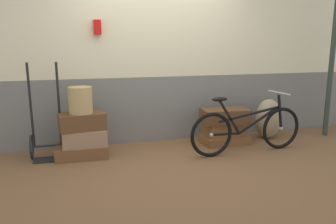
{
  "coord_description": "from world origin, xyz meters",
  "views": [
    {
      "loc": [
        -1.28,
        -4.1,
        1.47
      ],
      "look_at": [
        0.03,
        0.2,
        0.56
      ],
      "focal_mm": 35.68,
      "sensor_mm": 36.0,
      "label": 1
    }
  ],
  "objects_px": {
    "suitcase_4": "(224,129)",
    "suitcase_0": "(82,151)",
    "suitcase_1": "(85,137)",
    "suitcase_5": "(225,116)",
    "wicker_basket": "(80,100)",
    "bicycle": "(247,129)",
    "suitcase_3": "(225,139)",
    "suitcase_2": "(82,121)",
    "luggage_trolley": "(47,138)",
    "burlap_sack": "(268,119)"
  },
  "relations": [
    {
      "from": "suitcase_1",
      "to": "suitcase_4",
      "type": "bearing_deg",
      "value": 1.96
    },
    {
      "from": "suitcase_3",
      "to": "burlap_sack",
      "type": "xyz_separation_m",
      "value": [
        0.79,
        0.07,
        0.25
      ]
    },
    {
      "from": "suitcase_0",
      "to": "luggage_trolley",
      "type": "xyz_separation_m",
      "value": [
        -0.43,
        0.08,
        0.19
      ]
    },
    {
      "from": "suitcase_0",
      "to": "suitcase_2",
      "type": "xyz_separation_m",
      "value": [
        0.02,
        -0.01,
        0.4
      ]
    },
    {
      "from": "bicycle",
      "to": "suitcase_3",
      "type": "bearing_deg",
      "value": 100.1
    },
    {
      "from": "suitcase_4",
      "to": "burlap_sack",
      "type": "relative_size",
      "value": 0.94
    },
    {
      "from": "suitcase_5",
      "to": "suitcase_4",
      "type": "bearing_deg",
      "value": 72.53
    },
    {
      "from": "suitcase_0",
      "to": "suitcase_4",
      "type": "height_order",
      "value": "suitcase_4"
    },
    {
      "from": "suitcase_2",
      "to": "bicycle",
      "type": "distance_m",
      "value": 2.22
    },
    {
      "from": "suitcase_2",
      "to": "wicker_basket",
      "type": "relative_size",
      "value": 1.68
    },
    {
      "from": "suitcase_0",
      "to": "luggage_trolley",
      "type": "bearing_deg",
      "value": 172.62
    },
    {
      "from": "suitcase_2",
      "to": "wicker_basket",
      "type": "bearing_deg",
      "value": 157.66
    },
    {
      "from": "suitcase_5",
      "to": "luggage_trolley",
      "type": "relative_size",
      "value": 0.55
    },
    {
      "from": "suitcase_4",
      "to": "wicker_basket",
      "type": "height_order",
      "value": "wicker_basket"
    },
    {
      "from": "suitcase_2",
      "to": "wicker_basket",
      "type": "distance_m",
      "value": 0.28
    },
    {
      "from": "suitcase_0",
      "to": "burlap_sack",
      "type": "bearing_deg",
      "value": 4.33
    },
    {
      "from": "suitcase_3",
      "to": "bicycle",
      "type": "relative_size",
      "value": 0.4
    },
    {
      "from": "suitcase_1",
      "to": "bicycle",
      "type": "height_order",
      "value": "bicycle"
    },
    {
      "from": "burlap_sack",
      "to": "suitcase_3",
      "type": "bearing_deg",
      "value": -175.27
    },
    {
      "from": "suitcase_1",
      "to": "suitcase_2",
      "type": "height_order",
      "value": "suitcase_2"
    },
    {
      "from": "suitcase_3",
      "to": "bicycle",
      "type": "distance_m",
      "value": 0.57
    },
    {
      "from": "suitcase_2",
      "to": "suitcase_5",
      "type": "bearing_deg",
      "value": -6.63
    },
    {
      "from": "suitcase_4",
      "to": "suitcase_0",
      "type": "bearing_deg",
      "value": 178.4
    },
    {
      "from": "suitcase_3",
      "to": "suitcase_5",
      "type": "xyz_separation_m",
      "value": [
        -0.02,
        -0.02,
        0.37
      ]
    },
    {
      "from": "suitcase_3",
      "to": "suitcase_4",
      "type": "xyz_separation_m",
      "value": [
        -0.0,
        0.01,
        0.16
      ]
    },
    {
      "from": "suitcase_2",
      "to": "luggage_trolley",
      "type": "relative_size",
      "value": 0.46
    },
    {
      "from": "luggage_trolley",
      "to": "bicycle",
      "type": "height_order",
      "value": "luggage_trolley"
    },
    {
      "from": "suitcase_5",
      "to": "burlap_sack",
      "type": "xyz_separation_m",
      "value": [
        0.8,
        0.09,
        -0.11
      ]
    },
    {
      "from": "suitcase_3",
      "to": "burlap_sack",
      "type": "distance_m",
      "value": 0.83
    },
    {
      "from": "suitcase_0",
      "to": "suitcase_4",
      "type": "bearing_deg",
      "value": 3.45
    },
    {
      "from": "suitcase_0",
      "to": "suitcase_1",
      "type": "relative_size",
      "value": 1.19
    },
    {
      "from": "suitcase_5",
      "to": "wicker_basket",
      "type": "xyz_separation_m",
      "value": [
        -2.07,
        0.01,
        0.34
      ]
    },
    {
      "from": "suitcase_0",
      "to": "luggage_trolley",
      "type": "height_order",
      "value": "luggage_trolley"
    },
    {
      "from": "suitcase_1",
      "to": "wicker_basket",
      "type": "relative_size",
      "value": 1.64
    },
    {
      "from": "suitcase_0",
      "to": "suitcase_5",
      "type": "distance_m",
      "value": 2.11
    },
    {
      "from": "suitcase_4",
      "to": "wicker_basket",
      "type": "distance_m",
      "value": 2.15
    },
    {
      "from": "luggage_trolley",
      "to": "burlap_sack",
      "type": "xyz_separation_m",
      "value": [
        3.31,
        -0.01,
        0.04
      ]
    },
    {
      "from": "suitcase_2",
      "to": "burlap_sack",
      "type": "bearing_deg",
      "value": -4.85
    },
    {
      "from": "suitcase_1",
      "to": "suitcase_3",
      "type": "relative_size",
      "value": 0.83
    },
    {
      "from": "suitcase_1",
      "to": "suitcase_5",
      "type": "bearing_deg",
      "value": 1.0
    },
    {
      "from": "wicker_basket",
      "to": "burlap_sack",
      "type": "distance_m",
      "value": 2.91
    },
    {
      "from": "suitcase_4",
      "to": "bicycle",
      "type": "distance_m",
      "value": 0.52
    },
    {
      "from": "luggage_trolley",
      "to": "suitcase_3",
      "type": "bearing_deg",
      "value": -1.6
    },
    {
      "from": "suitcase_5",
      "to": "burlap_sack",
      "type": "relative_size",
      "value": 1.1
    },
    {
      "from": "suitcase_3",
      "to": "suitcase_5",
      "type": "distance_m",
      "value": 0.37
    },
    {
      "from": "burlap_sack",
      "to": "bicycle",
      "type": "xyz_separation_m",
      "value": [
        -0.7,
        -0.55,
        0.01
      ]
    },
    {
      "from": "suitcase_3",
      "to": "bicycle",
      "type": "xyz_separation_m",
      "value": [
        0.09,
        -0.49,
        0.27
      ]
    },
    {
      "from": "wicker_basket",
      "to": "bicycle",
      "type": "xyz_separation_m",
      "value": [
        2.17,
        -0.48,
        -0.43
      ]
    },
    {
      "from": "suitcase_3",
      "to": "wicker_basket",
      "type": "xyz_separation_m",
      "value": [
        -2.09,
        -0.01,
        0.7
      ]
    },
    {
      "from": "suitcase_2",
      "to": "wicker_basket",
      "type": "height_order",
      "value": "wicker_basket"
    }
  ]
}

